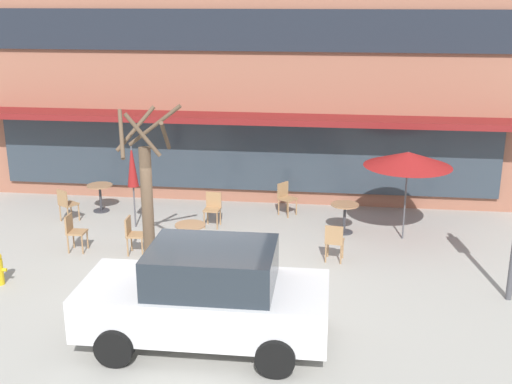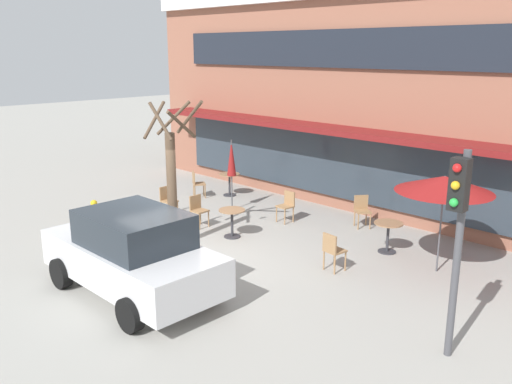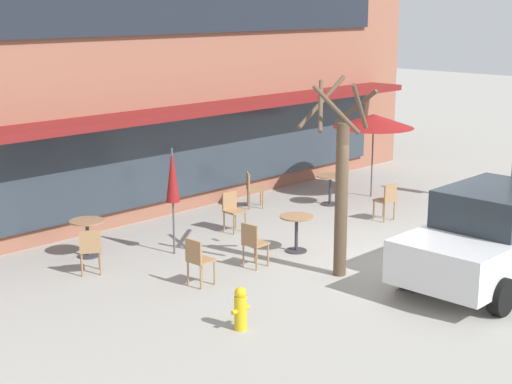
{
  "view_description": "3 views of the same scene",
  "coord_description": "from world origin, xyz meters",
  "px_view_note": "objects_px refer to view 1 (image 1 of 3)",
  "views": [
    {
      "loc": [
        2.59,
        -11.55,
        5.76
      ],
      "look_at": [
        0.7,
        3.32,
        1.14
      ],
      "focal_mm": 45.0,
      "sensor_mm": 36.0,
      "label": 1
    },
    {
      "loc": [
        9.46,
        -7.3,
        4.83
      ],
      "look_at": [
        -0.55,
        2.69,
        1.1
      ],
      "focal_mm": 38.0,
      "sensor_mm": 36.0,
      "label": 2
    },
    {
      "loc": [
        -12.29,
        -8.32,
        5.0
      ],
      "look_at": [
        -0.59,
        3.06,
        1.06
      ],
      "focal_mm": 55.0,
      "sensor_mm": 36.0,
      "label": 3
    }
  ],
  "objects_px": {
    "cafe_chair_1": "(133,233)",
    "cafe_chair_4": "(74,230)",
    "cafe_table_near_wall": "(345,213)",
    "cafe_table_streetside": "(191,235)",
    "patio_umbrella_green_folded": "(132,166)",
    "cafe_chair_2": "(286,196)",
    "parked_sedan": "(206,296)",
    "cafe_table_by_tree": "(100,193)",
    "patio_umbrella_cream_folded": "(408,159)",
    "cafe_chair_0": "(334,240)",
    "cafe_chair_3": "(213,207)",
    "street_tree": "(147,202)",
    "cafe_chair_5": "(66,203)"
  },
  "relations": [
    {
      "from": "cafe_chair_4",
      "to": "cafe_chair_5",
      "type": "bearing_deg",
      "value": 117.51
    },
    {
      "from": "parked_sedan",
      "to": "cafe_chair_2",
      "type": "bearing_deg",
      "value": 83.51
    },
    {
      "from": "cafe_chair_3",
      "to": "parked_sedan",
      "type": "distance_m",
      "value": 5.86
    },
    {
      "from": "cafe_table_near_wall",
      "to": "street_tree",
      "type": "distance_m",
      "value": 5.44
    },
    {
      "from": "patio_umbrella_cream_folded",
      "to": "parked_sedan",
      "type": "bearing_deg",
      "value": -124.95
    },
    {
      "from": "cafe_table_near_wall",
      "to": "cafe_table_streetside",
      "type": "distance_m",
      "value": 4.01
    },
    {
      "from": "cafe_table_streetside",
      "to": "cafe_chair_3",
      "type": "relative_size",
      "value": 0.85
    },
    {
      "from": "cafe_chair_1",
      "to": "cafe_chair_3",
      "type": "relative_size",
      "value": 1.0
    },
    {
      "from": "cafe_table_streetside",
      "to": "patio_umbrella_green_folded",
      "type": "distance_m",
      "value": 2.75
    },
    {
      "from": "cafe_chair_5",
      "to": "street_tree",
      "type": "relative_size",
      "value": 0.24
    },
    {
      "from": "cafe_chair_4",
      "to": "cafe_table_streetside",
      "type": "bearing_deg",
      "value": 1.37
    },
    {
      "from": "parked_sedan",
      "to": "street_tree",
      "type": "distance_m",
      "value": 2.91
    },
    {
      "from": "cafe_chair_1",
      "to": "patio_umbrella_green_folded",
      "type": "bearing_deg",
      "value": 106.22
    },
    {
      "from": "cafe_table_near_wall",
      "to": "cafe_chair_4",
      "type": "xyz_separation_m",
      "value": [
        -6.27,
        -2.01,
        0.01
      ]
    },
    {
      "from": "cafe_table_by_tree",
      "to": "street_tree",
      "type": "bearing_deg",
      "value": -58.14
    },
    {
      "from": "cafe_table_by_tree",
      "to": "street_tree",
      "type": "height_order",
      "value": "street_tree"
    },
    {
      "from": "cafe_chair_0",
      "to": "parked_sedan",
      "type": "relative_size",
      "value": 0.21
    },
    {
      "from": "cafe_table_by_tree",
      "to": "patio_umbrella_cream_folded",
      "type": "distance_m",
      "value": 8.34
    },
    {
      "from": "cafe_chair_1",
      "to": "cafe_chair_4",
      "type": "distance_m",
      "value": 1.42
    },
    {
      "from": "cafe_table_streetside",
      "to": "cafe_chair_2",
      "type": "distance_m",
      "value": 3.7
    },
    {
      "from": "cafe_chair_0",
      "to": "patio_umbrella_cream_folded",
      "type": "bearing_deg",
      "value": 44.69
    },
    {
      "from": "cafe_chair_1",
      "to": "cafe_chair_2",
      "type": "height_order",
      "value": "same"
    },
    {
      "from": "cafe_table_streetside",
      "to": "cafe_chair_4",
      "type": "xyz_separation_m",
      "value": [
        -2.76,
        -0.07,
        0.01
      ]
    },
    {
      "from": "cafe_table_near_wall",
      "to": "patio_umbrella_green_folded",
      "type": "bearing_deg",
      "value": -177.29
    },
    {
      "from": "patio_umbrella_cream_folded",
      "to": "cafe_chair_1",
      "type": "bearing_deg",
      "value": -164.26
    },
    {
      "from": "cafe_chair_1",
      "to": "parked_sedan",
      "type": "relative_size",
      "value": 0.21
    },
    {
      "from": "patio_umbrella_green_folded",
      "to": "cafe_chair_2",
      "type": "distance_m",
      "value": 4.2
    },
    {
      "from": "cafe_chair_0",
      "to": "cafe_chair_2",
      "type": "height_order",
      "value": "same"
    },
    {
      "from": "patio_umbrella_cream_folded",
      "to": "cafe_chair_4",
      "type": "relative_size",
      "value": 2.47
    },
    {
      "from": "cafe_table_near_wall",
      "to": "parked_sedan",
      "type": "height_order",
      "value": "parked_sedan"
    },
    {
      "from": "patio_umbrella_green_folded",
      "to": "cafe_chair_0",
      "type": "relative_size",
      "value": 2.47
    },
    {
      "from": "cafe_chair_4",
      "to": "cafe_chair_5",
      "type": "height_order",
      "value": "same"
    },
    {
      "from": "cafe_chair_3",
      "to": "cafe_chair_5",
      "type": "relative_size",
      "value": 1.0
    },
    {
      "from": "cafe_table_streetside",
      "to": "parked_sedan",
      "type": "height_order",
      "value": "parked_sedan"
    },
    {
      "from": "cafe_table_near_wall",
      "to": "parked_sedan",
      "type": "relative_size",
      "value": 0.18
    },
    {
      "from": "cafe_chair_4",
      "to": "cafe_table_near_wall",
      "type": "bearing_deg",
      "value": 17.8
    },
    {
      "from": "cafe_table_streetside",
      "to": "cafe_chair_0",
      "type": "bearing_deg",
      "value": 0.84
    },
    {
      "from": "street_tree",
      "to": "parked_sedan",
      "type": "bearing_deg",
      "value": -53.66
    },
    {
      "from": "cafe_table_near_wall",
      "to": "cafe_table_streetside",
      "type": "bearing_deg",
      "value": -150.97
    },
    {
      "from": "cafe_table_streetside",
      "to": "cafe_chair_1",
      "type": "height_order",
      "value": "cafe_chair_1"
    },
    {
      "from": "street_tree",
      "to": "cafe_chair_2",
      "type": "bearing_deg",
      "value": 62.5
    },
    {
      "from": "patio_umbrella_cream_folded",
      "to": "cafe_chair_2",
      "type": "bearing_deg",
      "value": 154.27
    },
    {
      "from": "cafe_table_by_tree",
      "to": "cafe_chair_1",
      "type": "xyz_separation_m",
      "value": [
        1.84,
        -2.87,
        0.01
      ]
    },
    {
      "from": "cafe_chair_1",
      "to": "cafe_chair_2",
      "type": "relative_size",
      "value": 1.0
    },
    {
      "from": "cafe_table_near_wall",
      "to": "patio_umbrella_green_folded",
      "type": "distance_m",
      "value": 5.48
    },
    {
      "from": "cafe_chair_0",
      "to": "cafe_chair_1",
      "type": "xyz_separation_m",
      "value": [
        -4.61,
        -0.12,
        0.0
      ]
    },
    {
      "from": "cafe_table_streetside",
      "to": "cafe_chair_2",
      "type": "bearing_deg",
      "value": 58.69
    },
    {
      "from": "cafe_chair_0",
      "to": "cafe_chair_5",
      "type": "distance_m",
      "value": 7.26
    },
    {
      "from": "patio_umbrella_cream_folded",
      "to": "cafe_chair_2",
      "type": "relative_size",
      "value": 2.47
    },
    {
      "from": "cafe_table_near_wall",
      "to": "cafe_chair_0",
      "type": "bearing_deg",
      "value": -97.17
    }
  ]
}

